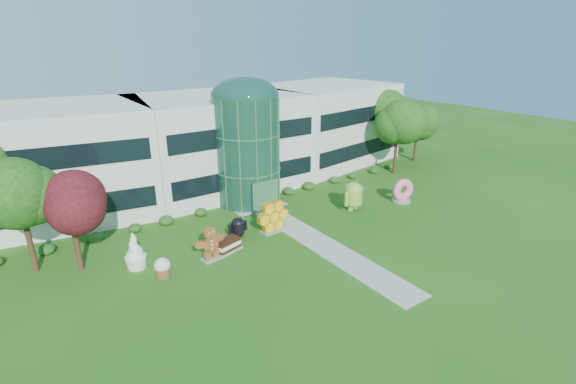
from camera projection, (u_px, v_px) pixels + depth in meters
ground at (330, 250)px, 30.54m from camera, size 140.00×140.00×0.00m
building at (218, 141)px, 42.77m from camera, size 46.00×15.00×9.30m
atrium at (247, 151)px, 38.07m from camera, size 6.00×6.00×9.80m
walkway at (314, 239)px, 32.07m from camera, size 2.40×20.00×0.04m
tree_red at (74, 228)px, 26.96m from camera, size 4.00×4.00×6.00m
trees_backdrop at (242, 156)px, 39.08m from camera, size 52.00×8.00×8.40m
android_green at (353, 194)px, 37.20m from camera, size 3.03×2.39×3.02m
android_black at (238, 226)px, 32.18m from camera, size 1.70×1.19×1.88m
donut at (402, 190)px, 39.17m from camera, size 2.38×1.53×2.29m
gingerbread at (210, 243)px, 28.80m from camera, size 2.87×1.53×2.52m
ice_cream_sandwich at (228, 245)px, 30.17m from camera, size 2.31×1.60×0.94m
honeycomb at (273, 218)px, 33.02m from camera, size 3.09×1.32×2.37m
froyo at (135, 251)px, 27.71m from camera, size 1.76×1.76×2.60m
cupcake at (162, 267)px, 26.88m from camera, size 1.43×1.43×1.34m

